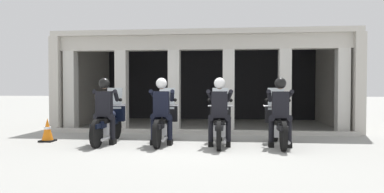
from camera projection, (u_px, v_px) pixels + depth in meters
ground_plane at (201, 130)px, 11.36m from camera, size 80.00×80.00×0.00m
station_building at (206, 71)px, 13.20m from camera, size 9.37×5.00×3.09m
kerb_strip at (200, 132)px, 10.32m from camera, size 8.87×0.24×0.12m
motorcycle_far_left at (109, 122)px, 8.76m from camera, size 0.62×2.04×1.35m
police_officer_far_left at (105, 105)px, 8.46m from camera, size 0.63×0.61×1.58m
motorcycle_center_left at (164, 123)px, 8.67m from camera, size 0.62×2.04×1.35m
police_officer_center_left at (162, 105)px, 8.38m from camera, size 0.63×0.61×1.58m
motorcycle_center_right at (220, 124)px, 8.43m from camera, size 0.62×2.04×1.35m
police_officer_center_right at (220, 106)px, 8.14m from camera, size 0.63×0.61×1.58m
motorcycle_far_right at (278, 124)px, 8.34m from camera, size 0.62×2.04×1.35m
police_officer_far_right at (280, 106)px, 8.05m from camera, size 0.63×0.61×1.58m
traffic_cone_flank at (47, 130)px, 8.89m from camera, size 0.34×0.34×0.59m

